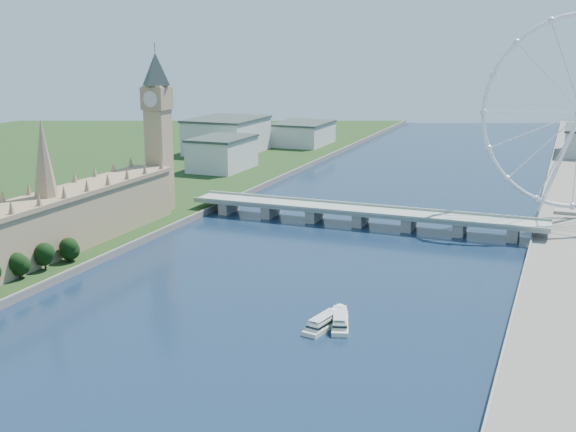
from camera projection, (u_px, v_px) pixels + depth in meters
The scene contains 6 objects.
parliament_range at pixel (49, 225), 367.41m from camera, with size 24.00×200.00×70.00m.
big_ben at pixel (157, 112), 453.71m from camera, with size 20.02×20.02×110.00m.
westminster_bridge at pixel (361, 214), 441.83m from camera, with size 220.00×22.00×9.50m.
city_skyline at pixel (481, 146), 660.38m from camera, with size 505.00×280.00×32.00m.
tour_boat_near at pixel (340, 326), 285.42m from camera, with size 6.86×27.01×5.94m, color silver, non-canonical shape.
tour_boat_far at pixel (324, 328), 283.19m from camera, with size 6.64×26.16×5.75m, color silver, non-canonical shape.
Camera 1 is at (116.65, -116.03, 109.30)m, focal length 45.00 mm.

